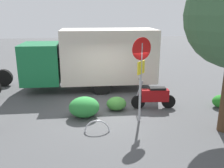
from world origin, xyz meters
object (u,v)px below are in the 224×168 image
bike_rack_hoop (97,132)px  box_truck_near (90,57)px  motorcycle (154,96)px  stop_sign (141,67)px

bike_rack_hoop → box_truck_near: bearing=-91.2°
box_truck_near → motorcycle: 4.05m
box_truck_near → bike_rack_hoop: bearing=91.2°
box_truck_near → bike_rack_hoop: 5.08m
box_truck_near → stop_sign: (-1.48, 4.19, 0.35)m
bike_rack_hoop → motorcycle: bearing=-145.0°
motorcycle → stop_sign: size_ratio=0.60×
box_truck_near → motorcycle: bearing=130.4°
box_truck_near → motorcycle: size_ratio=4.61×
motorcycle → stop_sign: 2.08m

